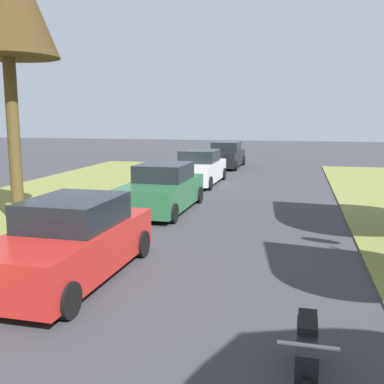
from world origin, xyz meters
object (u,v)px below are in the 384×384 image
(parked_sedan_green, at_px, (163,189))
(parked_sedan_black, at_px, (226,156))
(parked_motorcycle, at_px, (306,356))
(parked_sedan_white, at_px, (199,168))
(parked_sedan_red, at_px, (71,242))

(parked_sedan_green, height_order, parked_sedan_black, same)
(parked_sedan_black, bearing_deg, parked_motorcycle, -78.86)
(parked_sedan_white, height_order, parked_sedan_black, same)
(parked_sedan_white, bearing_deg, parked_sedan_red, -89.02)
(parked_sedan_red, relative_size, parked_sedan_green, 1.00)
(parked_sedan_white, distance_m, parked_motorcycle, 16.52)
(parked_sedan_red, height_order, parked_motorcycle, parked_sedan_red)
(parked_sedan_red, xyz_separation_m, parked_motorcycle, (4.46, -2.95, -0.24))
(parked_sedan_green, height_order, parked_motorcycle, parked_sedan_green)
(parked_sedan_white, relative_size, parked_sedan_black, 1.00)
(parked_sedan_black, bearing_deg, parked_sedan_red, -89.81)
(parked_sedan_white, height_order, parked_motorcycle, parked_sedan_white)
(parked_sedan_green, bearing_deg, parked_motorcycle, -64.46)
(parked_sedan_red, relative_size, parked_sedan_black, 1.00)
(parked_sedan_green, bearing_deg, parked_sedan_black, 89.81)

